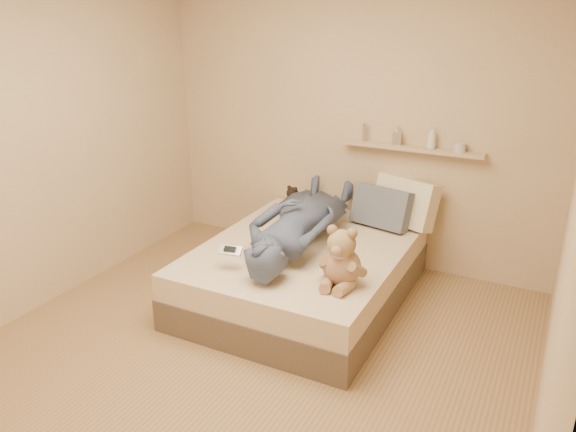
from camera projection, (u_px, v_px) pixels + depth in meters
The scene contains 10 objects.
room at pixel (238, 172), 3.33m from camera, with size 3.80×3.80×3.80m.
bed at pixel (304, 272), 4.48m from camera, with size 1.50×1.90×0.45m.
game_console at pixel (230, 250), 3.97m from camera, with size 0.18×0.10×0.06m.
teddy_bear at pixel (341, 261), 3.74m from camera, with size 0.36×0.34×0.43m.
dark_plush at pixel (293, 201), 5.10m from camera, with size 0.16×0.16×0.25m.
pillow_cream at pixel (405, 202), 4.79m from camera, with size 0.55×0.16×0.40m, color beige.
pillow_grey at pixel (382, 207), 4.75m from camera, with size 0.50×0.14×0.34m, color slate.
person at pixel (299, 220), 4.39m from camera, with size 0.61×1.68×0.40m, color #3F4663.
wall_shelf at pixel (411, 148), 4.69m from camera, with size 1.20×0.12×0.03m, color tan.
shelf_bottles at pixel (421, 139), 4.63m from camera, with size 0.88×0.10×0.19m.
Camera 1 is at (1.72, -2.72, 2.23)m, focal length 35.00 mm.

